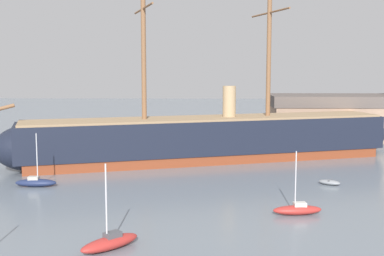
% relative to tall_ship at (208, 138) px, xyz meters
% --- Properties ---
extents(tall_ship, '(62.54, 25.00, 31.04)m').
position_rel_tall_ship_xyz_m(tall_ship, '(0.00, 0.00, 0.00)').
color(tall_ship, brown).
rests_on(tall_ship, ground).
extents(sailboat_near_centre, '(4.60, 4.71, 6.60)m').
position_rel_tall_ship_xyz_m(sailboat_near_centre, '(-7.33, -36.49, -2.78)').
color(sailboat_near_centre, '#B22D28').
rests_on(sailboat_near_centre, ground).
extents(sailboat_mid_right, '(4.74, 1.96, 6.00)m').
position_rel_tall_ship_xyz_m(sailboat_mid_right, '(8.38, -26.97, -2.83)').
color(sailboat_mid_right, '#B22D28').
rests_on(sailboat_mid_right, ground).
extents(sailboat_alongside_bow, '(4.77, 1.50, 6.18)m').
position_rel_tall_ship_xyz_m(sailboat_alongside_bow, '(-19.77, -16.81, -2.81)').
color(sailboat_alongside_bow, '#1E284C').
rests_on(sailboat_alongside_bow, ground).
extents(dinghy_alongside_stern, '(2.71, 2.23, 0.59)m').
position_rel_tall_ship_xyz_m(dinghy_alongside_stern, '(14.21, -14.78, -3.03)').
color(dinghy_alongside_stern, gray).
rests_on(dinghy_alongside_stern, ground).
extents(motorboat_distant_centre, '(4.08, 3.54, 1.62)m').
position_rel_tall_ship_xyz_m(motorboat_distant_centre, '(-3.67, 11.70, -2.76)').
color(motorboat_distant_centre, '#7FB2D6').
rests_on(motorboat_distant_centre, ground).
extents(dockside_warehouse_right, '(40.98, 14.03, 13.20)m').
position_rel_tall_ship_xyz_m(dockside_warehouse_right, '(30.04, 17.40, 1.03)').
color(dockside_warehouse_right, '#565659').
rests_on(dockside_warehouse_right, ground).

